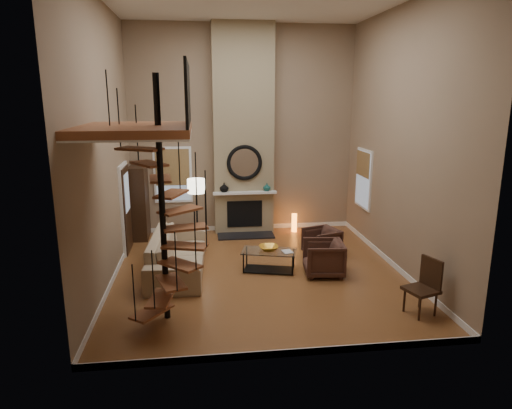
{
  "coord_description": "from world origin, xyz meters",
  "views": [
    {
      "loc": [
        -1.19,
        -9.03,
        3.7
      ],
      "look_at": [
        0.0,
        0.4,
        1.4
      ],
      "focal_mm": 31.93,
      "sensor_mm": 36.0,
      "label": 1
    }
  ],
  "objects": [
    {
      "name": "baseboard_left",
      "position": [
        -2.99,
        0.0,
        0.06
      ],
      "size": [
        0.02,
        6.5,
        0.12
      ],
      "primitive_type": "cube",
      "color": "white",
      "rests_on": "ground"
    },
    {
      "name": "hutch",
      "position": [
        -2.76,
        2.82,
        0.95
      ],
      "size": [
        0.41,
        0.86,
        1.93
      ],
      "primitive_type": "cube",
      "color": "black",
      "rests_on": "ground"
    },
    {
      "name": "book",
      "position": [
        0.59,
        -0.07,
        0.46
      ],
      "size": [
        0.24,
        0.29,
        0.03
      ],
      "primitive_type": "imported",
      "rotation": [
        0.0,
        0.0,
        0.17
      ],
      "color": "gray",
      "rests_on": "coffee_table"
    },
    {
      "name": "baseboard_right",
      "position": [
        2.99,
        0.0,
        0.06
      ],
      "size": [
        0.02,
        6.5,
        0.12
      ],
      "primitive_type": "cube",
      "color": "white",
      "rests_on": "ground"
    },
    {
      "name": "back_wall",
      "position": [
        0.0,
        3.25,
        2.75
      ],
      "size": [
        6.0,
        0.02,
        5.5
      ],
      "primitive_type": "cube",
      "color": "#8E765B",
      "rests_on": "ground"
    },
    {
      "name": "front_wall",
      "position": [
        0.0,
        -3.25,
        2.75
      ],
      "size": [
        6.0,
        0.02,
        5.5
      ],
      "primitive_type": "cube",
      "color": "#8E765B",
      "rests_on": "ground"
    },
    {
      "name": "coffee_table",
      "position": [
        0.24,
        0.08,
        0.28
      ],
      "size": [
        1.27,
        0.86,
        0.44
      ],
      "color": "silver",
      "rests_on": "ground"
    },
    {
      "name": "vase_left",
      "position": [
        -0.55,
        2.82,
        1.3
      ],
      "size": [
        0.24,
        0.24,
        0.25
      ],
      "primitive_type": "imported",
      "color": "black",
      "rests_on": "mantel"
    },
    {
      "name": "baseboard_back",
      "position": [
        0.0,
        3.24,
        0.06
      ],
      "size": [
        6.0,
        0.02,
        0.12
      ],
      "primitive_type": "cube",
      "color": "white",
      "rests_on": "ground"
    },
    {
      "name": "entry_door",
      "position": [
        -2.95,
        1.8,
        1.05
      ],
      "size": [
        0.1,
        1.05,
        2.16
      ],
      "color": "white",
      "rests_on": "ground"
    },
    {
      "name": "floor_lamp",
      "position": [
        -1.28,
        1.86,
        1.41
      ],
      "size": [
        0.43,
        0.43,
        1.75
      ],
      "color": "black",
      "rests_on": "ground"
    },
    {
      "name": "right_wall",
      "position": [
        3.0,
        0.0,
        2.75
      ],
      "size": [
        0.02,
        6.5,
        5.5
      ],
      "primitive_type": "cube",
      "color": "#8E765B",
      "rests_on": "ground"
    },
    {
      "name": "mantel",
      "position": [
        0.0,
        2.78,
        1.15
      ],
      "size": [
        1.7,
        0.18,
        0.06
      ],
      "primitive_type": "cube",
      "color": "white",
      "rests_on": "chimney_breast"
    },
    {
      "name": "armchair_near",
      "position": [
        1.66,
        0.82,
        0.35
      ],
      "size": [
        0.91,
        0.9,
        0.66
      ],
      "primitive_type": "imported",
      "rotation": [
        0.0,
        0.0,
        -1.24
      ],
      "color": "#452920",
      "rests_on": "ground"
    },
    {
      "name": "spiral_stair",
      "position": [
        -1.78,
        -1.79,
        1.78
      ],
      "size": [
        1.47,
        1.47,
        4.06
      ],
      "color": "black",
      "rests_on": "ground"
    },
    {
      "name": "sofa",
      "position": [
        -1.71,
        0.37,
        0.4
      ],
      "size": [
        1.23,
        2.84,
        0.81
      ],
      "primitive_type": "imported",
      "rotation": [
        0.0,
        0.0,
        1.52
      ],
      "color": "tan",
      "rests_on": "ground"
    },
    {
      "name": "chimney_breast",
      "position": [
        0.0,
        3.06,
        2.75
      ],
      "size": [
        1.6,
        0.38,
        5.5
      ],
      "primitive_type": "cube",
      "color": "#8D7C5B",
      "rests_on": "ground"
    },
    {
      "name": "left_wall",
      "position": [
        -3.0,
        0.0,
        2.75
      ],
      "size": [
        0.02,
        6.5,
        5.5
      ],
      "primitive_type": "cube",
      "color": "#8E765B",
      "rests_on": "ground"
    },
    {
      "name": "side_chair",
      "position": [
        2.61,
        -2.18,
        0.53
      ],
      "size": [
        0.62,
        0.62,
        1.01
      ],
      "color": "black",
      "rests_on": "ground"
    },
    {
      "name": "window_right",
      "position": [
        2.97,
        2.0,
        1.63
      ],
      "size": [
        0.06,
        1.02,
        1.52
      ],
      "color": "white",
      "rests_on": "right_wall"
    },
    {
      "name": "window_back",
      "position": [
        -1.9,
        3.22,
        1.62
      ],
      "size": [
        1.02,
        0.06,
        1.52
      ],
      "color": "white",
      "rests_on": "back_wall"
    },
    {
      "name": "vase_right",
      "position": [
        0.6,
        2.82,
        1.28
      ],
      "size": [
        0.2,
        0.2,
        0.21
      ],
      "primitive_type": "imported",
      "color": "#165049",
      "rests_on": "mantel"
    },
    {
      "name": "baseboard_front",
      "position": [
        0.0,
        -3.24,
        0.06
      ],
      "size": [
        6.0,
        0.02,
        0.12
      ],
      "primitive_type": "cube",
      "color": "white",
      "rests_on": "ground"
    },
    {
      "name": "accent_lamp",
      "position": [
        1.37,
        2.84,
        0.25
      ],
      "size": [
        0.14,
        0.14,
        0.51
      ],
      "primitive_type": "cylinder",
      "color": "orange",
      "rests_on": "ground"
    },
    {
      "name": "armchair_far",
      "position": [
        1.42,
        -0.26,
        0.35
      ],
      "size": [
        0.9,
        0.88,
        0.74
      ],
      "primitive_type": "imported",
      "rotation": [
        0.0,
        0.0,
        -1.68
      ],
      "color": "#452920",
      "rests_on": "ground"
    },
    {
      "name": "firebox",
      "position": [
        0.0,
        2.86,
        0.55
      ],
      "size": [
        0.95,
        0.02,
        0.72
      ],
      "primitive_type": "cube",
      "color": "black",
      "rests_on": "chimney_breast"
    },
    {
      "name": "ground",
      "position": [
        0.0,
        0.0,
        -0.01
      ],
      "size": [
        6.0,
        6.5,
        0.01
      ],
      "primitive_type": "cube",
      "color": "#9A6131",
      "rests_on": "ground"
    },
    {
      "name": "mirror_frame",
      "position": [
        0.0,
        2.84,
        1.95
      ],
      "size": [
        0.94,
        0.1,
        0.94
      ],
      "primitive_type": "torus",
      "rotation": [
        1.57,
        0.0,
        0.0
      ],
      "color": "black",
      "rests_on": "chimney_breast"
    },
    {
      "name": "loft",
      "position": [
        -2.04,
        -1.8,
        3.24
      ],
      "size": [
        1.7,
        2.2,
        1.09
      ],
      "color": "#9B5732",
      "rests_on": "left_wall"
    },
    {
      "name": "bowl",
      "position": [
        0.24,
        0.13,
        0.5
      ],
      "size": [
        0.41,
        0.41,
        0.1
      ],
      "primitive_type": "imported",
      "color": "gold",
      "rests_on": "coffee_table"
    },
    {
      "name": "mirror_disc",
      "position": [
        0.0,
        2.85,
        1.95
      ],
      "size": [
        0.8,
        0.01,
        0.8
      ],
      "primitive_type": "cylinder",
      "rotation": [
        1.57,
        0.0,
        0.0
      ],
      "color": "white",
      "rests_on": "chimney_breast"
    },
    {
      "name": "hearth",
      "position": [
        0.0,
        2.57,
        0.02
      ],
      "size": [
        1.5,
        0.6,
        0.04
      ],
      "primitive_type": "cube",
      "color": "black",
      "rests_on": "ground"
    }
  ]
}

